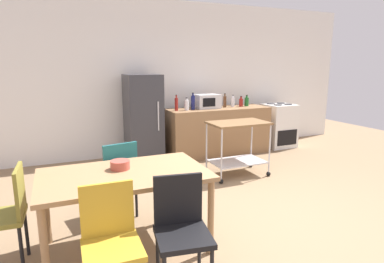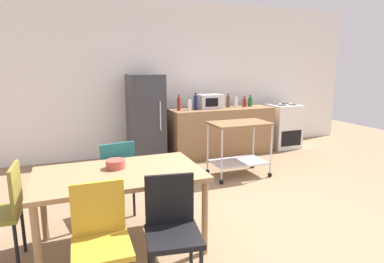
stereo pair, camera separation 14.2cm
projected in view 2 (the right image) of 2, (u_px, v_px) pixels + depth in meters
ground_plane at (251, 219)px, 3.66m from camera, size 12.00×12.00×0.00m
back_wall at (167, 78)px, 6.29m from camera, size 8.40×0.12×2.90m
kitchen_counter at (221, 131)px, 6.27m from camera, size 2.00×0.64×0.90m
dining_table at (120, 180)px, 2.98m from camera, size 1.50×0.90×0.75m
chair_teal at (115, 173)px, 3.63m from camera, size 0.47×0.47×0.89m
chair_black at (172, 226)px, 2.44m from camera, size 0.46×0.46×0.89m
chair_mustard at (101, 237)px, 2.28m from camera, size 0.41×0.41×0.89m
chair_olive at (3, 209)px, 2.73m from camera, size 0.42×0.42×0.89m
stove_oven at (283, 126)px, 6.80m from camera, size 0.60×0.61×0.92m
refrigerator at (146, 118)px, 5.77m from camera, size 0.60×0.63×1.55m
kitchen_cart at (239, 140)px, 5.00m from camera, size 0.91×0.57×0.85m
bottle_sesame_oil at (179, 104)px, 5.82m from camera, size 0.06×0.06×0.29m
bottle_hot_sauce at (189, 105)px, 5.87m from camera, size 0.08×0.08×0.23m
bottle_wine at (196, 102)px, 5.95m from camera, size 0.07×0.07×0.31m
microwave at (210, 101)px, 6.15m from camera, size 0.46×0.35×0.26m
bottle_sparkling_water at (228, 102)px, 6.27m from camera, size 0.06×0.06×0.27m
bottle_olive_oil at (236, 102)px, 6.33m from camera, size 0.07×0.07×0.23m
bottle_soda at (244, 102)px, 6.37m from camera, size 0.08×0.08×0.21m
bottle_vinegar at (250, 102)px, 6.44m from camera, size 0.08×0.08×0.22m
fruit_bowl at (116, 164)px, 3.06m from camera, size 0.18×0.18×0.08m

